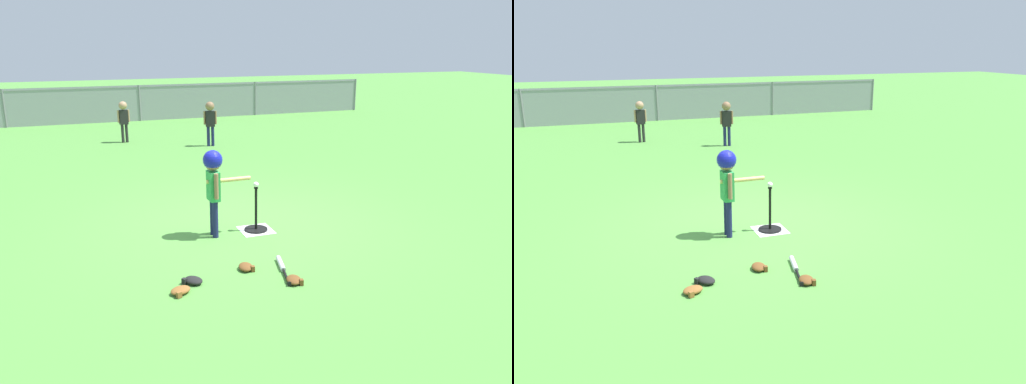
{
  "view_description": "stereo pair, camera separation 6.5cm",
  "coord_description": "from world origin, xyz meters",
  "views": [
    {
      "loc": [
        -2.28,
        -6.52,
        2.51
      ],
      "look_at": [
        0.03,
        -0.28,
        0.55
      ],
      "focal_mm": 36.08,
      "sensor_mm": 36.0,
      "label": 1
    },
    {
      "loc": [
        -2.22,
        -6.55,
        2.51
      ],
      "look_at": [
        0.03,
        -0.28,
        0.55
      ],
      "focal_mm": 36.08,
      "sensor_mm": 36.0,
      "label": 2
    }
  ],
  "objects": [
    {
      "name": "glove_by_plate",
      "position": [
        -0.14,
        -1.93,
        0.04
      ],
      "size": [
        0.21,
        0.25,
        0.07
      ],
      "color": "brown",
      "rests_on": "ground_plane"
    },
    {
      "name": "home_plate",
      "position": [
        0.03,
        -0.28,
        0.0
      ],
      "size": [
        0.44,
        0.44,
        0.01
      ],
      "primitive_type": "cube",
      "color": "white",
      "rests_on": "ground_plane"
    },
    {
      "name": "batter_child",
      "position": [
        -0.56,
        -0.28,
        0.83
      ],
      "size": [
        0.64,
        0.33,
        1.17
      ],
      "color": "#191E4C",
      "rests_on": "ground_plane"
    },
    {
      "name": "ground_plane",
      "position": [
        0.0,
        0.0,
        0.0
      ],
      "size": [
        60.0,
        60.0,
        0.0
      ],
      "primitive_type": "plane",
      "color": "#51933D"
    },
    {
      "name": "batting_tee",
      "position": [
        0.03,
        -0.28,
        0.09
      ],
      "size": [
        0.32,
        0.32,
        0.62
      ],
      "color": "black",
      "rests_on": "ground_plane"
    },
    {
      "name": "fielder_near_left",
      "position": [
        1.03,
        5.69,
        0.7
      ],
      "size": [
        0.32,
        0.22,
        1.09
      ],
      "color": "#191E4C",
      "rests_on": "ground_plane"
    },
    {
      "name": "glove_outfield_drop",
      "position": [
        -1.17,
        -1.56,
        0.04
      ],
      "size": [
        0.26,
        0.27,
        0.07
      ],
      "color": "black",
      "rests_on": "ground_plane"
    },
    {
      "name": "glove_near_bats",
      "position": [
        -0.52,
        -1.44,
        0.04
      ],
      "size": [
        0.19,
        0.24,
        0.07
      ],
      "color": "brown",
      "rests_on": "ground_plane"
    },
    {
      "name": "spare_bat_silver",
      "position": [
        -0.13,
        -1.55,
        0.03
      ],
      "size": [
        0.21,
        0.7,
        0.06
      ],
      "color": "silver",
      "rests_on": "ground_plane"
    },
    {
      "name": "outfield_fence",
      "position": [
        0.0,
        10.55,
        0.62
      ],
      "size": [
        16.06,
        0.06,
        1.15
      ],
      "color": "slate",
      "rests_on": "ground_plane"
    },
    {
      "name": "fielder_deep_center",
      "position": [
        -0.92,
        6.9,
        0.68
      ],
      "size": [
        0.31,
        0.21,
        1.05
      ],
      "color": "#262626",
      "rests_on": "ground_plane"
    },
    {
      "name": "baseball_on_tee",
      "position": [
        0.03,
        -0.28,
        0.65
      ],
      "size": [
        0.07,
        0.07,
        0.07
      ],
      "primitive_type": "sphere",
      "color": "white",
      "rests_on": "batting_tee"
    },
    {
      "name": "glove_tossed_aside",
      "position": [
        -1.35,
        -1.75,
        0.04
      ],
      "size": [
        0.26,
        0.23,
        0.07
      ],
      "color": "brown",
      "rests_on": "ground_plane"
    }
  ]
}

